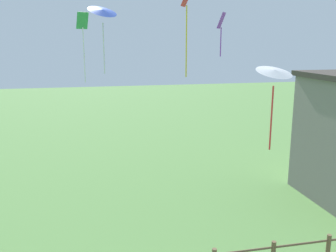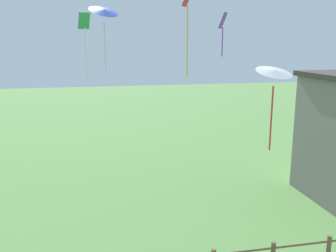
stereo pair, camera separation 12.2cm
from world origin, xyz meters
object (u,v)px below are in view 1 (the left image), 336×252
Objects in this scene: kite_blue_delta at (102,12)px; kite_green_diamond at (83,35)px; kite_red_diamond at (187,17)px; kite_white_delta at (274,74)px; kite_purple_streamer at (221,26)px.

kite_green_diamond is (-0.80, 2.54, -0.88)m from kite_blue_delta.
kite_red_diamond is 3.42m from kite_blue_delta.
kite_blue_delta reaches higher than kite_white_delta.
kite_green_diamond reaches higher than kite_white_delta.
kite_blue_delta is 7.86m from kite_white_delta.
kite_white_delta is (4.36, -6.22, -2.04)m from kite_blue_delta.
kite_blue_delta is 0.87× the size of kite_green_diamond.
kite_purple_streamer is 0.63× the size of kite_green_diamond.
kite_blue_delta is at bearing -72.41° from kite_green_diamond.
kite_red_diamond reaches higher than kite_green_diamond.
kite_blue_delta is at bearing 125.07° from kite_white_delta.
kite_red_diamond reaches higher than kite_purple_streamer.
kite_purple_streamer is 0.72× the size of kite_blue_delta.
kite_white_delta is 10.23m from kite_green_diamond.
kite_purple_streamer is 3.57m from kite_red_diamond.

